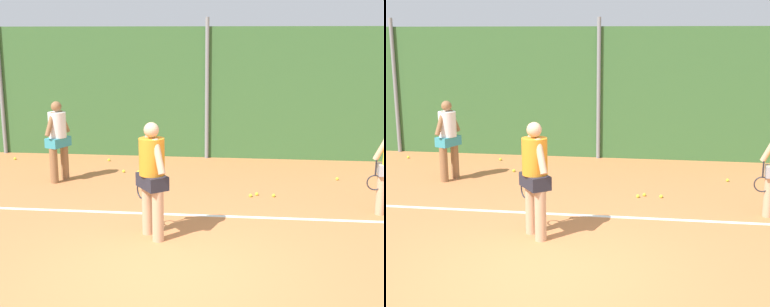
% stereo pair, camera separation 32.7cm
% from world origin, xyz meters
% --- Properties ---
extents(ground_plane, '(29.13, 29.13, 0.00)m').
position_xyz_m(ground_plane, '(0.00, 2.06, 0.00)').
color(ground_plane, '#C67542').
extents(hedge_fence_backdrop, '(18.94, 0.25, 3.34)m').
position_xyz_m(hedge_fence_backdrop, '(0.00, 6.99, 1.67)').
color(hedge_fence_backdrop, '#386633').
rests_on(hedge_fence_backdrop, ground_plane).
extents(fence_post_left, '(0.10, 0.10, 3.56)m').
position_xyz_m(fence_post_left, '(-5.46, 6.82, 1.78)').
color(fence_post_left, gray).
rests_on(fence_post_left, ground_plane).
extents(fence_post_center, '(0.10, 0.10, 3.56)m').
position_xyz_m(fence_post_center, '(0.00, 6.82, 1.78)').
color(fence_post_center, gray).
rests_on(fence_post_center, ground_plane).
extents(court_baseline_paint, '(13.84, 0.10, 0.01)m').
position_xyz_m(court_baseline_paint, '(0.00, 2.30, 0.00)').
color(court_baseline_paint, white).
rests_on(court_baseline_paint, ground_plane).
extents(player_foreground_near, '(0.61, 0.66, 1.85)m').
position_xyz_m(player_foreground_near, '(-0.39, 1.20, 1.03)').
color(player_foreground_near, tan).
rests_on(player_foreground_near, ground_plane).
extents(player_backcourt_far, '(0.47, 0.69, 1.75)m').
position_xyz_m(player_backcourt_far, '(-3.01, 4.24, 0.99)').
color(player_backcourt_far, '#8C603D').
rests_on(player_backcourt_far, ground_plane).
extents(tennis_ball_0, '(0.07, 0.07, 0.07)m').
position_xyz_m(tennis_ball_0, '(-0.76, 3.62, 0.03)').
color(tennis_ball_0, '#CCDB33').
rests_on(tennis_ball_0, ground_plane).
extents(tennis_ball_1, '(0.07, 0.07, 0.07)m').
position_xyz_m(tennis_ball_1, '(-1.44, 5.08, 0.03)').
color(tennis_ball_1, '#CCDB33').
rests_on(tennis_ball_1, ground_plane).
extents(tennis_ball_2, '(0.07, 0.07, 0.07)m').
position_xyz_m(tennis_ball_2, '(-1.79, 5.10, 0.03)').
color(tennis_ball_2, '#CCDB33').
rests_on(tennis_ball_2, ground_plane).
extents(tennis_ball_4, '(0.07, 0.07, 0.07)m').
position_xyz_m(tennis_ball_4, '(1.27, 3.62, 0.03)').
color(tennis_ball_4, '#CCDB33').
rests_on(tennis_ball_4, ground_plane).
extents(tennis_ball_5, '(0.07, 0.07, 0.07)m').
position_xyz_m(tennis_ball_5, '(1.60, 3.55, 0.03)').
color(tennis_ball_5, '#CCDB33').
rests_on(tennis_ball_5, ground_plane).
extents(tennis_ball_6, '(0.07, 0.07, 0.07)m').
position_xyz_m(tennis_ball_6, '(-1.26, 5.11, 0.03)').
color(tennis_ball_6, '#CCDB33').
rests_on(tennis_ball_6, ground_plane).
extents(tennis_ball_7, '(0.07, 0.07, 0.07)m').
position_xyz_m(tennis_ball_7, '(3.04, 4.96, 0.03)').
color(tennis_ball_7, '#CCDB33').
rests_on(tennis_ball_7, ground_plane).
extents(tennis_ball_8, '(0.07, 0.07, 0.07)m').
position_xyz_m(tennis_ball_8, '(-2.43, 6.17, 0.03)').
color(tennis_ball_8, '#CCDB33').
rests_on(tennis_ball_8, ground_plane).
extents(tennis_ball_9, '(0.07, 0.07, 0.07)m').
position_xyz_m(tennis_ball_9, '(-4.86, 6.06, 0.03)').
color(tennis_ball_9, '#CCDB33').
rests_on(tennis_ball_9, ground_plane).
extents(tennis_ball_12, '(0.07, 0.07, 0.07)m').
position_xyz_m(tennis_ball_12, '(1.15, 3.50, 0.03)').
color(tennis_ball_12, '#CCDB33').
rests_on(tennis_ball_12, ground_plane).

